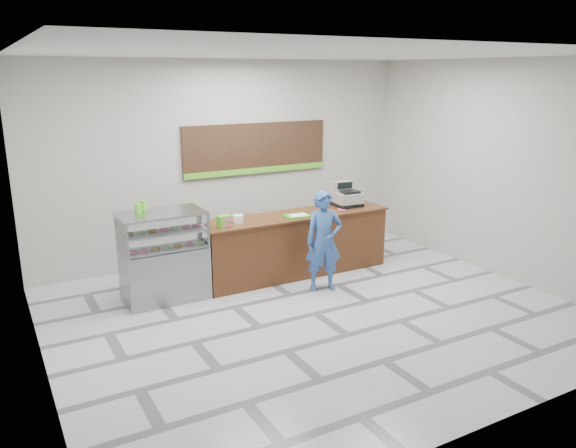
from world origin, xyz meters
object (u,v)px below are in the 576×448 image
sales_counter (295,244)px  customer (324,241)px  serving_tray (297,216)px  cash_register (347,197)px  display_case (164,256)px

sales_counter → customer: size_ratio=2.09×
serving_tray → cash_register: bearing=16.5°
sales_counter → display_case: bearing=-180.0°
display_case → customer: 2.41m
sales_counter → customer: bearing=-86.8°
serving_tray → display_case: bearing=-178.8°
serving_tray → customer: bearing=-78.3°
cash_register → customer: (-1.04, -0.91, -0.40)m
cash_register → serving_tray: cash_register is taller
serving_tray → customer: customer is taller
cash_register → serving_tray: bearing=-162.6°
display_case → serving_tray: size_ratio=3.28×
sales_counter → customer: 0.85m
sales_counter → serving_tray: serving_tray is taller
display_case → customer: size_ratio=0.85×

